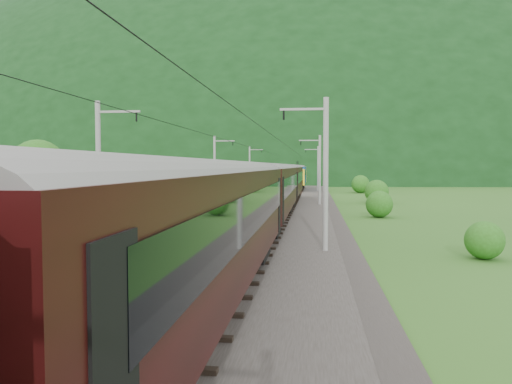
# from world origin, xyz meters

# --- Properties ---
(ground) EXTENTS (600.00, 600.00, 0.00)m
(ground) POSITION_xyz_m (0.00, 0.00, 0.00)
(ground) COLOR #28551A
(ground) RESTS_ON ground
(railbed) EXTENTS (14.00, 220.00, 0.30)m
(railbed) POSITION_xyz_m (0.00, 10.00, 0.15)
(railbed) COLOR #38332D
(railbed) RESTS_ON ground
(track_left) EXTENTS (2.40, 220.00, 0.27)m
(track_left) POSITION_xyz_m (-2.40, 10.00, 0.37)
(track_left) COLOR brown
(track_left) RESTS_ON railbed
(track_right) EXTENTS (2.40, 220.00, 0.27)m
(track_right) POSITION_xyz_m (2.40, 10.00, 0.37)
(track_right) COLOR brown
(track_right) RESTS_ON railbed
(catenary_left) EXTENTS (2.54, 192.28, 8.00)m
(catenary_left) POSITION_xyz_m (-6.12, 32.00, 4.50)
(catenary_left) COLOR gray
(catenary_left) RESTS_ON railbed
(catenary_right) EXTENTS (2.54, 192.28, 8.00)m
(catenary_right) POSITION_xyz_m (6.12, 32.00, 4.50)
(catenary_right) COLOR gray
(catenary_right) RESTS_ON railbed
(overhead_wires) EXTENTS (4.83, 198.00, 0.03)m
(overhead_wires) POSITION_xyz_m (0.00, 10.00, 7.10)
(overhead_wires) COLOR black
(overhead_wires) RESTS_ON ground
(mountain_main) EXTENTS (504.00, 360.00, 244.00)m
(mountain_main) POSITION_xyz_m (0.00, 260.00, 0.00)
(mountain_main) COLOR black
(mountain_main) RESTS_ON ground
(mountain_ridge) EXTENTS (336.00, 280.00, 132.00)m
(mountain_ridge) POSITION_xyz_m (-120.00, 300.00, 0.00)
(mountain_ridge) COLOR black
(mountain_ridge) RESTS_ON ground
(train) EXTENTS (3.08, 147.16, 5.35)m
(train) POSITION_xyz_m (2.40, -0.43, 3.63)
(train) COLOR black
(train) RESTS_ON ground
(hazard_post_near) EXTENTS (0.16, 0.16, 1.49)m
(hazard_post_near) POSITION_xyz_m (-0.63, 48.00, 1.05)
(hazard_post_near) COLOR red
(hazard_post_near) RESTS_ON railbed
(hazard_post_far) EXTENTS (0.17, 0.17, 1.64)m
(hazard_post_far) POSITION_xyz_m (0.15, 27.33, 1.12)
(hazard_post_far) COLOR red
(hazard_post_far) RESTS_ON railbed
(signal) EXTENTS (0.23, 0.23, 2.09)m
(signal) POSITION_xyz_m (-3.70, 63.90, 1.53)
(signal) COLOR black
(signal) RESTS_ON railbed
(vegetation_left) EXTENTS (14.00, 147.52, 6.70)m
(vegetation_left) POSITION_xyz_m (-13.35, 18.25, 2.33)
(vegetation_left) COLOR #265416
(vegetation_left) RESTS_ON ground
(vegetation_right) EXTENTS (5.17, 104.18, 2.83)m
(vegetation_right) POSITION_xyz_m (13.13, 23.82, 1.24)
(vegetation_right) COLOR #265416
(vegetation_right) RESTS_ON ground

